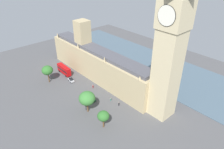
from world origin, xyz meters
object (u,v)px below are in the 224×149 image
(plane_tree_under_trees, at_px, (103,116))
(street_lamp_by_river_gate, at_px, (85,102))
(clock_tower, at_px, (171,38))
(pedestrian_trailing, at_px, (119,104))
(plane_tree_leading, at_px, (87,98))
(double_decker_bus_midblock, at_px, (64,69))
(car_silver_kerbside, at_px, (71,80))
(pedestrian_opposite_hall, at_px, (111,100))
(pedestrian_corner, at_px, (93,87))
(car_dark_green_near_tower, at_px, (92,99))
(plane_tree_far_end, at_px, (47,70))
(parliament_building, at_px, (97,62))

(plane_tree_under_trees, relative_size, street_lamp_by_river_gate, 1.23)
(clock_tower, relative_size, pedestrian_trailing, 38.05)
(plane_tree_leading, bearing_deg, double_decker_bus_midblock, -105.13)
(clock_tower, height_order, street_lamp_by_river_gate, clock_tower)
(car_silver_kerbside, height_order, street_lamp_by_river_gate, street_lamp_by_river_gate)
(car_silver_kerbside, distance_m, street_lamp_by_river_gate, 25.30)
(pedestrian_opposite_hall, bearing_deg, pedestrian_corner, 130.04)
(car_silver_kerbside, bearing_deg, car_dark_green_near_tower, -88.13)
(car_silver_kerbside, xyz_separation_m, pedestrian_opposite_hall, (-4.16, 25.97, -0.18))
(plane_tree_under_trees, bearing_deg, pedestrian_opposite_hall, -141.12)
(pedestrian_trailing, height_order, plane_tree_far_end, plane_tree_far_end)
(parliament_building, height_order, plane_tree_leading, parliament_building)
(car_silver_kerbside, relative_size, pedestrian_corner, 2.63)
(pedestrian_opposite_hall, xyz_separation_m, plane_tree_under_trees, (12.73, 10.26, 4.60))
(parliament_building, height_order, plane_tree_far_end, parliament_building)
(car_silver_kerbside, distance_m, pedestrian_trailing, 31.10)
(pedestrian_trailing, bearing_deg, clock_tower, -54.13)
(plane_tree_far_end, bearing_deg, pedestrian_corner, 124.48)
(street_lamp_by_river_gate, bearing_deg, plane_tree_far_end, -88.44)
(pedestrian_trailing, height_order, street_lamp_by_river_gate, street_lamp_by_river_gate)
(pedestrian_opposite_hall, distance_m, pedestrian_trailing, 4.81)
(clock_tower, xyz_separation_m, pedestrian_trailing, (9.39, -14.90, -31.62))
(street_lamp_by_river_gate, bearing_deg, car_silver_kerbside, -108.14)
(double_decker_bus_midblock, height_order, pedestrian_corner, double_decker_bus_midblock)
(pedestrian_trailing, bearing_deg, car_dark_green_near_tower, 124.90)
(double_decker_bus_midblock, relative_size, pedestrian_corner, 6.36)
(pedestrian_trailing, xyz_separation_m, plane_tree_leading, (12.37, -5.71, 6.03))
(pedestrian_corner, bearing_deg, double_decker_bus_midblock, 102.44)
(pedestrian_trailing, distance_m, plane_tree_under_trees, 15.06)
(plane_tree_under_trees, bearing_deg, parliament_building, -125.08)
(pedestrian_corner, relative_size, plane_tree_under_trees, 0.23)
(clock_tower, height_order, plane_tree_under_trees, clock_tower)
(plane_tree_leading, bearing_deg, parliament_building, -136.52)
(clock_tower, xyz_separation_m, pedestrian_corner, (9.40, -33.32, -31.61))
(plane_tree_leading, xyz_separation_m, plane_tree_under_trees, (0.89, 11.20, -1.46))
(plane_tree_under_trees, height_order, street_lamp_by_river_gate, plane_tree_under_trees)
(plane_tree_under_trees, bearing_deg, plane_tree_leading, -94.55)
(plane_tree_under_trees, bearing_deg, double_decker_bus_midblock, -102.60)
(pedestrian_opposite_hall, distance_m, plane_tree_far_end, 35.97)
(car_dark_green_near_tower, bearing_deg, double_decker_bus_midblock, -90.20)
(pedestrian_opposite_hall, distance_m, street_lamp_by_river_gate, 12.64)
(clock_tower, relative_size, plane_tree_under_trees, 8.59)
(pedestrian_corner, xyz_separation_m, street_lamp_by_river_gate, (12.49, 11.50, 3.43))
(pedestrian_opposite_hall, relative_size, plane_tree_far_end, 0.17)
(parliament_building, relative_size, plane_tree_under_trees, 9.66)
(pedestrian_trailing, bearing_deg, plane_tree_leading, 158.85)
(pedestrian_corner, relative_size, plane_tree_leading, 0.17)
(street_lamp_by_river_gate, bearing_deg, pedestrian_corner, -137.35)
(parliament_building, bearing_deg, pedestrian_opposite_hall, 66.46)
(parliament_building, bearing_deg, car_silver_kerbside, -21.72)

